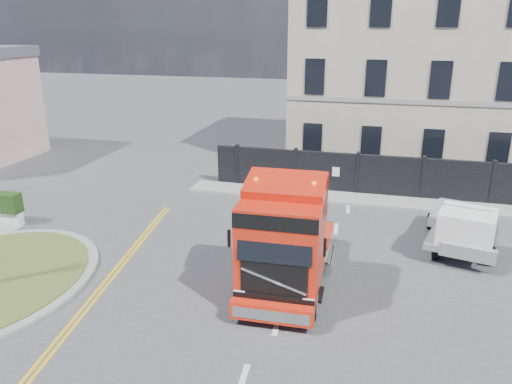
# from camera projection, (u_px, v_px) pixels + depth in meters

# --- Properties ---
(ground) EXTENTS (120.00, 120.00, 0.00)m
(ground) POSITION_uv_depth(u_px,v_px,m) (218.00, 268.00, 16.95)
(ground) COLOR #424244
(ground) RESTS_ON ground
(hoarding_fence) EXTENTS (18.80, 0.25, 2.00)m
(hoarding_fence) POSITION_uv_depth(u_px,v_px,m) (412.00, 178.00, 23.31)
(hoarding_fence) COLOR black
(hoarding_fence) RESTS_ON ground
(georgian_building) EXTENTS (12.30, 10.30, 12.80)m
(georgian_building) POSITION_uv_depth(u_px,v_px,m) (406.00, 62.00, 28.79)
(georgian_building) COLOR beige
(georgian_building) RESTS_ON ground
(pavement_far) EXTENTS (20.00, 1.60, 0.12)m
(pavement_far) POSITION_uv_depth(u_px,v_px,m) (398.00, 203.00, 22.92)
(pavement_far) COLOR gray
(pavement_far) RESTS_ON ground
(truck) EXTENTS (2.45, 6.17, 3.66)m
(truck) POSITION_uv_depth(u_px,v_px,m) (285.00, 243.00, 14.91)
(truck) COLOR black
(truck) RESTS_ON ground
(flatbed_pickup) EXTENTS (2.79, 4.80, 1.86)m
(flatbed_pickup) POSITION_uv_depth(u_px,v_px,m) (464.00, 229.00, 17.57)
(flatbed_pickup) COLOR gray
(flatbed_pickup) RESTS_ON ground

